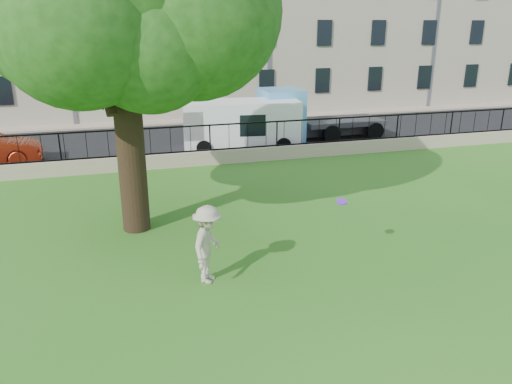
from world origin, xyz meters
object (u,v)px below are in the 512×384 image
object	(u,v)px
man	(208,244)
blue_truck	(320,113)
white_van	(241,125)
frisbee	(342,201)

from	to	relation	value
man	blue_truck	distance (m)	16.04
white_van	blue_truck	size ratio (longest dim) A/B	0.87
frisbee	white_van	bearing A→B (deg)	86.79
white_van	blue_truck	bearing A→B (deg)	19.98
man	white_van	size ratio (longest dim) A/B	0.34
white_van	blue_truck	xyz separation A→B (m)	(4.50, 1.00, 0.18)
man	blue_truck	world-z (taller)	blue_truck
frisbee	white_van	size ratio (longest dim) A/B	0.05
man	frisbee	world-z (taller)	man
frisbee	man	bearing A→B (deg)	-178.70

